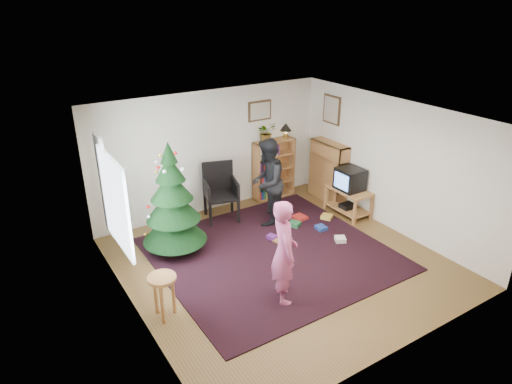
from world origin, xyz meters
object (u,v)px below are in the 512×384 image
crt_tv (350,179)px  christmas_tree (173,208)px  stool (163,286)px  table_lamp (286,128)px  bookshelf_back (274,168)px  tv_stand (348,199)px  picture_right (332,110)px  armchair (218,189)px  potted_plant (266,132)px  person_standing (284,252)px  picture_back (260,111)px  bookshelf_right (328,171)px  person_by_chair (267,182)px

crt_tv → christmas_tree: bearing=171.5°
stool → table_lamp: size_ratio=1.99×
bookshelf_back → tv_stand: bearing=-63.1°
christmas_tree → bookshelf_back: 2.97m
picture_right → stool: picture_right is taller
picture_right → table_lamp: (-0.74, 0.59, -0.43)m
bookshelf_back → armchair: bookshelf_back is taller
crt_tv → table_lamp: (-0.49, 1.56, 0.75)m
armchair → potted_plant: 1.61m
person_standing → table_lamp: table_lamp is taller
bookshelf_back → armchair: size_ratio=1.14×
bookshelf_back → table_lamp: table_lamp is taller
stool → crt_tv: bearing=13.4°
christmas_tree → armchair: (1.27, 0.77, -0.22)m
crt_tv → armchair: 2.65m
picture_back → bookshelf_right: 1.97m
bookshelf_back → potted_plant: 0.87m
bookshelf_back → armchair: (-1.52, -0.25, -0.05)m
bookshelf_back → crt_tv: bearing=-63.2°
picture_right → person_by_chair: size_ratio=0.35×
tv_stand → potted_plant: (-0.99, 1.56, 1.19)m
crt_tv → bookshelf_right: bearing=81.2°
picture_right → stool: size_ratio=0.91×
picture_back → tv_stand: picture_back is taller
bookshelf_right → armchair: 2.48m
bookshelf_right → crt_tv: 0.81m
armchair → potted_plant: bearing=26.9°
tv_stand → crt_tv: size_ratio=1.83×
armchair → table_lamp: 2.05m
stool → person_standing: bearing=-18.7°
tv_stand → armchair: (-2.31, 1.30, 0.29)m
picture_right → table_lamp: bearing=141.6°
christmas_tree → tv_stand: size_ratio=2.17×
crt_tv → person_standing: size_ratio=0.31×
picture_back → bookshelf_right: size_ratio=0.42×
bookshelf_right → table_lamp: 1.30m
picture_back → potted_plant: (0.08, -0.14, -0.44)m
bookshelf_back → person_by_chair: person_by_chair is taller
picture_back → christmas_tree: 2.97m
bookshelf_right → person_standing: (-2.90, -2.40, 0.14)m
armchair → potted_plant: potted_plant is taller
person_by_chair → potted_plant: size_ratio=4.04×
bookshelf_right → christmas_tree: bearing=93.9°
person_standing → stool: bearing=92.2°
bookshelf_back → bookshelf_right: same height
christmas_tree → bookshelf_right: size_ratio=1.55×
christmas_tree → bookshelf_right: (3.69, 0.25, -0.18)m
bookshelf_back → person_by_chair: (-0.83, -0.98, 0.19)m
person_by_chair → bookshelf_right: bearing=144.9°
christmas_tree → potted_plant: bearing=21.6°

